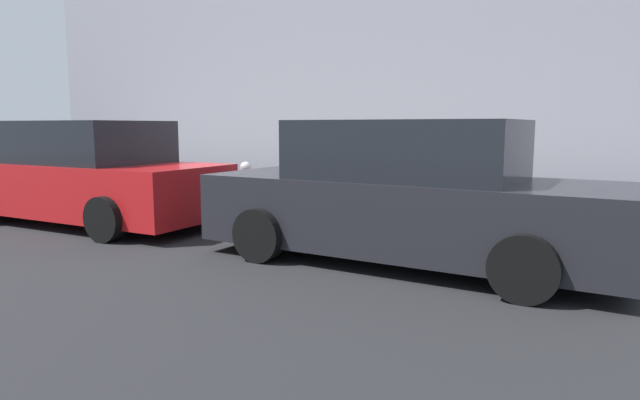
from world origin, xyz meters
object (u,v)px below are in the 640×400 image
(suitcase_maroon_0, at_px, (449,202))
(fire_hydrant, at_px, (246,182))
(parked_car_charcoal_0, at_px, (407,197))
(bollard_post, at_px, (216,185))
(parked_car_red_1, at_px, (87,176))
(parking_meter, at_px, (514,169))
(suitcase_black_2, at_px, (377,199))
(suitcase_teal_4, at_px, (315,196))
(suitcase_navy_3, at_px, (344,191))
(suitcase_silver_1, at_px, (412,199))
(suitcase_olive_5, at_px, (291,189))

(suitcase_maroon_0, xyz_separation_m, fire_hydrant, (3.77, 0.03, 0.12))
(parked_car_charcoal_0, bearing_deg, bollard_post, -24.09)
(fire_hydrant, relative_size, parked_car_red_1, 0.17)
(suitcase_maroon_0, distance_m, fire_hydrant, 3.77)
(parking_meter, height_order, parked_car_red_1, parked_car_red_1)
(parking_meter, xyz_separation_m, parked_car_red_1, (6.32, 2.37, -0.18))
(parked_car_charcoal_0, xyz_separation_m, parked_car_red_1, (5.50, 0.00, 0.01))
(suitcase_black_2, distance_m, suitcase_teal_4, 1.14)
(suitcase_maroon_0, distance_m, suitcase_navy_3, 1.74)
(suitcase_silver_1, relative_size, suitcase_navy_3, 1.08)
(fire_hydrant, bearing_deg, suitcase_maroon_0, -179.52)
(suitcase_olive_5, relative_size, parked_car_red_1, 0.16)
(suitcase_silver_1, relative_size, bollard_post, 1.27)
(fire_hydrant, bearing_deg, suitcase_black_2, 179.35)
(suitcase_black_2, bearing_deg, suitcase_teal_4, 0.53)
(suitcase_maroon_0, relative_size, parking_meter, 0.52)
(suitcase_silver_1, relative_size, suitcase_black_2, 1.44)
(parking_meter, bearing_deg, suitcase_black_2, 7.79)
(suitcase_teal_4, bearing_deg, suitcase_navy_3, 179.88)
(suitcase_navy_3, distance_m, parked_car_red_1, 4.25)
(suitcase_maroon_0, height_order, suitcase_teal_4, suitcase_teal_4)
(suitcase_silver_1, xyz_separation_m, parked_car_charcoal_0, (-0.65, 2.11, 0.31))
(suitcase_silver_1, relative_size, suitcase_olive_5, 1.20)
(suitcase_olive_5, xyz_separation_m, parked_car_red_1, (2.59, 2.17, 0.30))
(suitcase_navy_3, height_order, parked_car_red_1, parked_car_red_1)
(suitcase_navy_3, height_order, fire_hydrant, suitcase_navy_3)
(suitcase_olive_5, xyz_separation_m, fire_hydrant, (0.94, 0.04, 0.08))
(fire_hydrant, xyz_separation_m, parked_car_charcoal_0, (-3.84, 2.12, 0.22))
(suitcase_maroon_0, distance_m, parked_car_charcoal_0, 2.18)
(parked_car_charcoal_0, bearing_deg, fire_hydrant, -28.94)
(bollard_post, xyz_separation_m, parked_car_charcoal_0, (-4.42, 1.97, 0.29))
(suitcase_maroon_0, height_order, parked_car_charcoal_0, parked_car_charcoal_0)
(suitcase_maroon_0, bearing_deg, suitcase_silver_1, 4.19)
(suitcase_teal_4, height_order, suitcase_olive_5, suitcase_teal_4)
(fire_hydrant, bearing_deg, suitcase_navy_3, 178.83)
(suitcase_silver_1, distance_m, parking_meter, 1.57)
(suitcase_olive_5, bearing_deg, suitcase_black_2, 177.58)
(suitcase_silver_1, bearing_deg, suitcase_black_2, 1.90)
(suitcase_olive_5, relative_size, fire_hydrant, 0.92)
(fire_hydrant, distance_m, parked_car_charcoal_0, 4.40)
(suitcase_silver_1, distance_m, suitcase_teal_4, 1.73)
(suitcase_olive_5, bearing_deg, parked_car_charcoal_0, 143.31)
(parking_meter, bearing_deg, suitcase_silver_1, 10.08)
(suitcase_navy_3, distance_m, bollard_post, 2.61)
(parked_car_charcoal_0, bearing_deg, parked_car_red_1, 0.00)
(fire_hydrant, bearing_deg, suitcase_teal_4, 178.43)
(suitcase_silver_1, xyz_separation_m, suitcase_black_2, (0.58, 0.02, -0.04))
(suitcase_navy_3, relative_size, parked_car_charcoal_0, 0.17)
(suitcase_maroon_0, relative_size, suitcase_black_2, 1.07)
(parked_car_charcoal_0, bearing_deg, suitcase_olive_5, -36.69)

